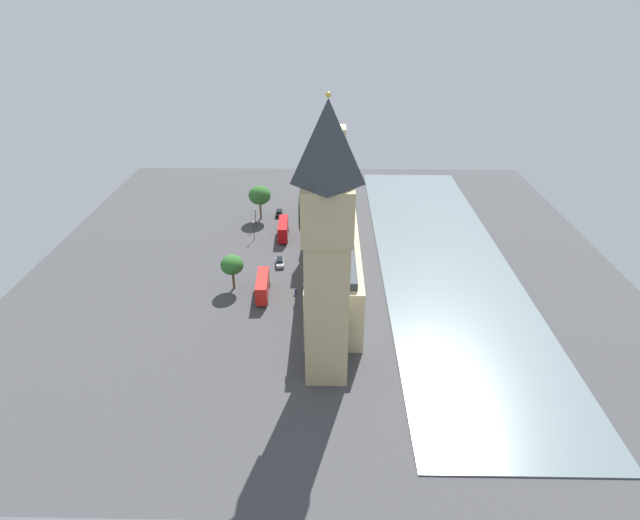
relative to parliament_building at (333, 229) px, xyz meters
name	(u,v)px	position (x,y,z in m)	size (l,w,h in m)	color
ground_plane	(325,258)	(1.99, 1.27, -7.93)	(147.17, 147.17, 0.00)	#424244
river_thames	(442,259)	(-28.51, 1.27, -7.81)	(32.75, 132.45, 0.25)	slate
parliament_building	(333,229)	(0.00, 0.00, 0.00)	(11.59, 77.17, 30.85)	#CCBA8E
clock_tower	(327,248)	(1.37, 45.39, 17.76)	(8.35, 8.35, 49.73)	tan
car_black_midblock	(279,213)	(16.46, -26.43, -7.04)	(1.97, 4.72, 1.74)	black
double_decker_bus_trailing	(283,229)	(13.84, -11.07, -5.30)	(2.97, 10.59, 4.75)	#B20C0F
car_silver_by_river_gate	(280,262)	(13.43, 5.07, -7.04)	(2.44, 4.89, 1.74)	#B7B7BC
double_decker_bus_kerbside	(263,286)	(16.03, 19.52, -5.30)	(3.05, 10.61, 4.75)	red
pedestrian_near_tower	(296,292)	(8.59, 18.83, -7.23)	(0.50, 0.60, 1.56)	navy
plane_tree_under_trees	(232,265)	(23.22, 16.46, -1.70)	(5.27, 5.27, 8.52)	brown
plane_tree_opposite_hall	(260,195)	(21.79, -23.99, -0.30)	(6.60, 6.60, 10.47)	brown
street_lamp_far_end	(255,214)	(22.42, -17.33, -3.58)	(0.56, 0.56, 6.23)	black
street_lamp_leading	(253,227)	(21.91, -9.31, -3.92)	(0.56, 0.56, 5.66)	black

